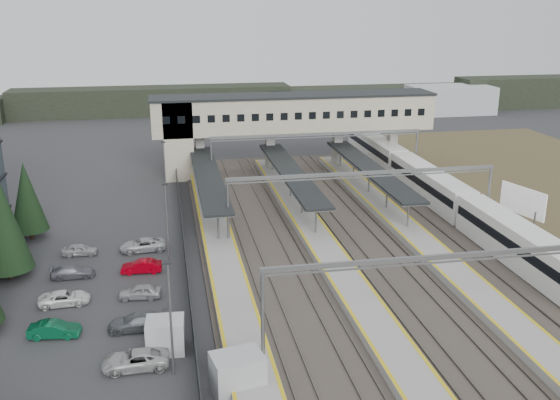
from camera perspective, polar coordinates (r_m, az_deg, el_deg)
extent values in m
plane|color=#2B2B2D|center=(50.96, -0.73, -9.88)|extent=(220.00, 220.00, 0.00)
cylinder|color=black|center=(60.89, -23.46, -6.05)|extent=(0.44, 0.44, 1.20)
cone|color=black|center=(59.30, -24.00, -1.92)|extent=(4.42, 4.42, 8.50)
cylinder|color=black|center=(70.00, -21.78, -2.83)|extent=(0.44, 0.44, 1.20)
cone|color=black|center=(68.79, -22.15, 0.30)|extent=(3.74, 3.74, 7.20)
imported|color=#084A2C|center=(49.56, -19.94, -11.07)|extent=(3.85, 1.68, 1.23)
imported|color=white|center=(54.25, -19.10, -8.47)|extent=(4.19, 2.15, 1.13)
imported|color=slate|center=(59.03, -18.41, -6.25)|extent=(3.91, 1.67, 1.12)
imported|color=#9C9DA1|center=(63.88, -17.83, -4.34)|extent=(3.46, 1.52, 1.16)
imported|color=#B3B3B3|center=(44.24, -13.09, -14.05)|extent=(4.52, 2.10, 1.25)
imported|color=#505459|center=(48.84, -12.88, -10.80)|extent=(4.45, 1.83, 1.29)
imported|color=#99999D|center=(53.59, -12.70, -8.18)|extent=(3.62, 1.73, 1.20)
imported|color=#9E000E|center=(58.42, -12.56, -5.94)|extent=(3.73, 1.49, 1.21)
imported|color=#B0B0B5|center=(63.31, -12.44, -4.04)|extent=(4.61, 2.33, 1.25)
cylinder|color=slate|center=(41.44, -9.96, -10.77)|extent=(0.16, 0.16, 8.00)
cube|color=black|center=(39.72, -10.26, -5.68)|extent=(0.50, 0.25, 0.15)
cylinder|color=slate|center=(57.95, -10.29, -2.38)|extent=(0.16, 0.16, 8.00)
cube|color=black|center=(56.73, -10.51, 1.42)|extent=(0.50, 0.25, 0.15)
cylinder|color=slate|center=(75.15, -10.47, 2.24)|extent=(0.16, 0.16, 8.00)
cube|color=black|center=(74.21, -10.64, 5.22)|extent=(0.50, 0.25, 0.15)
cube|color=#26282B|center=(54.45, -8.46, -7.03)|extent=(0.08, 90.00, 2.00)
cube|color=#A7AAAC|center=(40.58, -3.89, -15.59)|extent=(3.55, 2.88, 2.64)
cube|color=#A7AAAC|center=(45.51, -10.42, -12.07)|extent=(2.76, 2.35, 2.42)
cube|color=#37302B|center=(58.23, 10.19, -6.41)|extent=(34.00, 90.00, 0.20)
cube|color=#59544C|center=(55.17, -2.37, -7.32)|extent=(0.08, 90.00, 0.14)
cube|color=#59544C|center=(55.37, -0.89, -7.21)|extent=(0.08, 90.00, 0.14)
cube|color=#59544C|center=(55.82, 1.72, -7.01)|extent=(0.08, 90.00, 0.14)
cube|color=#59544C|center=(56.12, 3.17, -6.89)|extent=(0.08, 90.00, 0.14)
cube|color=#59544C|center=(57.30, 7.63, -6.49)|extent=(0.08, 90.00, 0.14)
cube|color=#59544C|center=(57.74, 9.00, -6.36)|extent=(0.08, 90.00, 0.14)
cube|color=#59544C|center=(58.61, 11.38, -6.13)|extent=(0.08, 90.00, 0.14)
cube|color=#59544C|center=(59.13, 12.68, -6.00)|extent=(0.08, 90.00, 0.14)
cube|color=#59544C|center=(61.01, 16.65, -5.57)|extent=(0.08, 90.00, 0.14)
cube|color=#59544C|center=(61.66, 17.85, -5.44)|extent=(0.08, 90.00, 0.14)
cube|color=#59544C|center=(62.88, 19.91, -5.21)|extent=(0.08, 90.00, 0.14)
cube|color=#59544C|center=(63.60, 21.04, -5.07)|extent=(0.08, 90.00, 0.14)
cube|color=#9C9C96|center=(54.86, -4.75, -7.33)|extent=(3.20, 82.00, 0.90)
cube|color=gold|center=(54.57, -6.29, -6.99)|extent=(0.25, 82.00, 0.02)
cube|color=gold|center=(54.81, -3.25, -6.79)|extent=(0.25, 82.00, 0.02)
cube|color=#9C9C96|center=(56.60, 5.43, -6.54)|extent=(3.20, 82.00, 0.90)
cube|color=gold|center=(56.05, 4.01, -6.23)|extent=(0.25, 82.00, 0.02)
cube|color=gold|center=(56.80, 6.86, -5.99)|extent=(0.25, 82.00, 0.02)
cube|color=#9C9C96|center=(59.97, 14.71, -5.64)|extent=(3.20, 82.00, 0.90)
cube|color=gold|center=(59.21, 13.46, -5.36)|extent=(0.25, 82.00, 0.02)
cube|color=gold|center=(60.41, 15.99, -5.10)|extent=(0.25, 82.00, 0.02)
cube|color=black|center=(74.33, -6.60, 2.25)|extent=(3.00, 30.00, 0.25)
cube|color=slate|center=(74.37, -6.60, 2.14)|extent=(3.10, 30.00, 0.12)
cylinder|color=slate|center=(62.43, -5.67, -2.27)|extent=(0.20, 0.20, 3.10)
cylinder|color=slate|center=(68.56, -6.15, -0.45)|extent=(0.20, 0.20, 3.10)
cylinder|color=slate|center=(74.76, -6.56, 1.06)|extent=(0.20, 0.20, 3.10)
cylinder|color=slate|center=(81.01, -6.91, 2.35)|extent=(0.20, 0.20, 3.10)
cylinder|color=slate|center=(87.29, -7.20, 3.45)|extent=(0.20, 0.20, 3.10)
cube|color=black|center=(75.61, 0.98, 2.63)|extent=(3.00, 30.00, 0.25)
cube|color=slate|center=(75.65, 0.98, 2.52)|extent=(3.10, 30.00, 0.12)
cylinder|color=slate|center=(63.96, 3.29, -1.72)|extent=(0.20, 0.20, 3.10)
cylinder|color=slate|center=(69.96, 2.03, 0.01)|extent=(0.20, 0.20, 3.10)
cylinder|color=slate|center=(76.04, 0.97, 1.46)|extent=(0.20, 0.20, 3.10)
cylinder|color=slate|center=(82.19, 0.07, 2.70)|extent=(0.20, 0.20, 3.10)
cylinder|color=slate|center=(88.39, -0.71, 3.76)|extent=(0.20, 0.20, 3.10)
cube|color=black|center=(78.17, 8.19, 2.95)|extent=(3.00, 30.00, 0.25)
cube|color=slate|center=(78.21, 8.18, 2.84)|extent=(3.10, 30.00, 0.12)
cylinder|color=slate|center=(66.96, 11.64, -1.17)|extent=(0.20, 0.20, 3.10)
cylinder|color=slate|center=(72.71, 9.75, 0.45)|extent=(0.20, 0.20, 3.10)
cylinder|color=slate|center=(78.58, 8.14, 1.82)|extent=(0.20, 0.20, 3.10)
cylinder|color=slate|center=(84.55, 6.75, 3.00)|extent=(0.20, 0.20, 3.10)
cylinder|color=slate|center=(90.58, 5.55, 4.02)|extent=(0.20, 0.20, 3.10)
cube|color=tan|center=(89.72, 1.28, 7.95)|extent=(40.00, 6.00, 5.00)
cube|color=black|center=(89.33, 1.29, 9.56)|extent=(40.40, 6.40, 0.30)
cube|color=tan|center=(88.44, -9.31, 5.60)|extent=(4.00, 6.00, 11.00)
cube|color=black|center=(84.87, -10.37, 7.18)|extent=(1.00, 0.06, 1.00)
cube|color=black|center=(84.90, -9.01, 7.25)|extent=(1.00, 0.06, 1.00)
cube|color=black|center=(84.97, -7.66, 7.32)|extent=(1.00, 0.06, 1.00)
cube|color=black|center=(85.09, -6.30, 7.38)|extent=(1.00, 0.06, 1.00)
cube|color=black|center=(85.26, -4.95, 7.44)|extent=(1.00, 0.06, 1.00)
cube|color=black|center=(85.48, -3.61, 7.50)|extent=(1.00, 0.06, 1.00)
cube|color=black|center=(85.74, -2.27, 7.55)|extent=(1.00, 0.06, 1.00)
cube|color=black|center=(86.04, -0.94, 7.60)|extent=(1.00, 0.06, 1.00)
cube|color=black|center=(86.39, 0.38, 7.64)|extent=(1.00, 0.06, 1.00)
cube|color=black|center=(86.79, 1.69, 7.68)|extent=(1.00, 0.06, 1.00)
cube|color=black|center=(87.23, 2.98, 7.72)|extent=(1.00, 0.06, 1.00)
cube|color=black|center=(87.72, 4.27, 7.75)|extent=(1.00, 0.06, 1.00)
cube|color=black|center=(88.24, 5.53, 7.77)|extent=(1.00, 0.06, 1.00)
cube|color=black|center=(88.81, 6.79, 7.79)|extent=(1.00, 0.06, 1.00)
cube|color=black|center=(89.42, 8.02, 7.81)|extent=(1.00, 0.06, 1.00)
cube|color=black|center=(90.07, 9.24, 7.83)|extent=(1.00, 0.06, 1.00)
cube|color=black|center=(90.76, 10.44, 7.84)|extent=(1.00, 0.06, 1.00)
cube|color=black|center=(91.49, 11.62, 7.84)|extent=(1.00, 0.06, 1.00)
cube|color=black|center=(92.25, 12.79, 7.85)|extent=(1.00, 0.06, 1.00)
cube|color=#9C9C96|center=(89.02, -8.27, 4.08)|extent=(1.20, 1.60, 6.00)
cube|color=#9C9C96|center=(89.09, -7.30, 4.13)|extent=(1.20, 1.60, 6.00)
cube|color=#9C9C96|center=(90.16, -0.93, 4.43)|extent=(1.20, 1.60, 6.00)
cube|color=#9C9C96|center=(92.32, 5.22, 4.67)|extent=(1.20, 1.60, 6.00)
cube|color=#9C9C96|center=(94.94, 10.18, 4.83)|extent=(1.20, 1.60, 6.00)
cylinder|color=slate|center=(42.06, -1.58, -10.81)|extent=(0.28, 0.28, 7.00)
cube|color=slate|center=(44.68, 16.47, -4.85)|extent=(28.40, 0.25, 0.35)
cube|color=slate|center=(44.82, 16.43, -5.33)|extent=(28.40, 0.12, 0.12)
cylinder|color=slate|center=(62.15, -4.78, -1.26)|extent=(0.28, 0.28, 7.00)
cylinder|color=slate|center=(70.45, 18.50, 0.15)|extent=(0.28, 0.28, 7.00)
cube|color=slate|center=(63.95, 7.72, 2.46)|extent=(28.40, 0.25, 0.35)
cube|color=slate|center=(64.05, 7.71, 2.12)|extent=(28.40, 0.12, 0.12)
cylinder|color=slate|center=(81.27, -6.26, 3.22)|extent=(0.28, 0.28, 7.00)
cylinder|color=slate|center=(87.79, 12.32, 4.00)|extent=(0.28, 0.28, 7.00)
cube|color=slate|center=(82.66, 3.43, 6.03)|extent=(28.40, 0.25, 0.35)
cube|color=slate|center=(82.74, 3.43, 5.76)|extent=(28.40, 0.12, 0.12)
cube|color=white|center=(61.99, 21.00, -3.81)|extent=(2.85, 19.74, 3.66)
cube|color=black|center=(61.85, 21.04, -3.46)|extent=(2.91, 19.14, 0.92)
cube|color=slate|center=(62.55, 20.85, -5.15)|extent=(2.44, 18.34, 0.51)
cube|color=white|center=(79.01, 13.50, 1.39)|extent=(2.85, 19.74, 3.66)
cube|color=black|center=(78.90, 13.52, 1.67)|extent=(2.91, 19.14, 0.92)
cube|color=slate|center=(79.45, 13.42, 0.30)|extent=(2.44, 18.34, 0.51)
cube|color=white|center=(97.32, 8.72, 4.69)|extent=(2.85, 19.74, 3.66)
cube|color=black|center=(97.23, 8.74, 4.92)|extent=(2.91, 19.14, 0.92)
cube|color=slate|center=(97.68, 8.68, 3.79)|extent=(2.44, 18.34, 0.51)
cylinder|color=slate|center=(69.01, 22.18, -2.28)|extent=(0.20, 0.20, 3.19)
cylinder|color=slate|center=(72.99, 20.13, -1.00)|extent=(0.20, 0.20, 3.19)
cube|color=silver|center=(70.40, 21.30, -0.09)|extent=(1.79, 5.79, 2.99)
cube|color=black|center=(141.09, -11.54, 8.87)|extent=(60.00, 8.00, 6.00)
cube|color=black|center=(148.97, 8.32, 9.29)|extent=(50.00, 8.00, 5.00)
cube|color=black|center=(161.84, 22.64, 9.14)|extent=(40.00, 8.00, 7.00)
cube|color=#A7AAAC|center=(145.38, 15.27, 8.85)|extent=(18.00, 10.00, 6.00)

